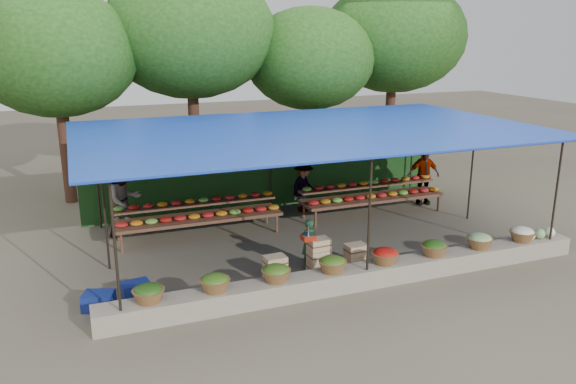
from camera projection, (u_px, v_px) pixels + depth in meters
name	position (u px, v px, depth m)	size (l,w,h in m)	color
ground	(310.00, 241.00, 14.02)	(60.00, 60.00, 0.00)	brown
stone_curb	(363.00, 276.00, 11.50)	(10.60, 0.55, 0.40)	gray
stall_canopy	(310.00, 134.00, 13.34)	(10.80, 6.60, 2.82)	black
produce_baskets	(359.00, 260.00, 11.36)	(8.98, 0.58, 0.34)	brown
netting_backdrop	(268.00, 166.00, 16.51)	(10.60, 0.06, 2.50)	#1C4C1B
tree_row	(252.00, 43.00, 18.38)	(16.51, 5.50, 7.12)	#3B1F15
fruit_table_left	(199.00, 213.00, 14.20)	(4.21, 0.95, 0.93)	#533021
fruit_table_right	(372.00, 194.00, 15.94)	(4.21, 0.95, 0.93)	#533021
crate_counter	(318.00, 259.00, 12.09)	(2.37, 0.36, 0.77)	tan
weighing_scale	(308.00, 237.00, 11.87)	(0.29, 0.29, 0.31)	red
vendor_seated	(308.00, 244.00, 12.28)	(0.40, 0.27, 1.11)	#1A3B23
customer_left	(124.00, 200.00, 14.14)	(0.91, 0.71, 1.88)	slate
customer_mid	(304.00, 187.00, 16.13)	(0.96, 0.55, 1.48)	slate
customer_right	(423.00, 176.00, 16.87)	(1.03, 0.43, 1.75)	slate
blue_crate_front	(99.00, 301.00, 10.48)	(0.56, 0.40, 0.33)	navy
blue_crate_back	(136.00, 290.00, 10.95)	(0.54, 0.39, 0.32)	navy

